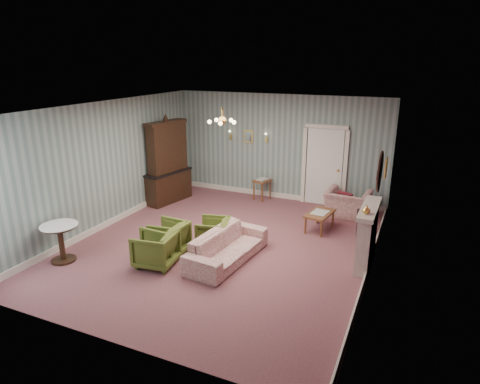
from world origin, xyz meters
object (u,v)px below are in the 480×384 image
at_px(pedestal_table, 61,243).
at_px(olive_chair_b, 166,237).
at_px(olive_chair_c, 213,231).
at_px(side_table_black, 365,224).
at_px(wingback_chair, 348,199).
at_px(dresser, 167,160).
at_px(fireplace, 367,235).
at_px(sofa_chintz, 227,242).
at_px(olive_chair_a, 156,247).
at_px(coffee_table, 319,221).

bearing_deg(pedestal_table, olive_chair_b, 31.64).
bearing_deg(olive_chair_c, side_table_black, 109.61).
relative_size(olive_chair_b, side_table_black, 1.38).
height_order(wingback_chair, side_table_black, wingback_chair).
xyz_separation_m(wingback_chair, dresser, (-4.74, -0.81, 0.73)).
distance_m(dresser, fireplace, 5.76).
relative_size(side_table_black, pedestal_table, 0.72).
xyz_separation_m(sofa_chintz, fireplace, (2.49, 0.98, 0.19)).
bearing_deg(olive_chair_c, wingback_chair, 128.10).
bearing_deg(olive_chair_a, olive_chair_c, 145.69).
bearing_deg(dresser, olive_chair_c, -28.55).
height_order(dresser, coffee_table, dresser).
height_order(olive_chair_b, dresser, dresser).
relative_size(sofa_chintz, fireplace, 1.44).
relative_size(wingback_chair, side_table_black, 1.88).
relative_size(sofa_chintz, side_table_black, 3.66).
bearing_deg(sofa_chintz, wingback_chair, -21.12).
height_order(olive_chair_c, fireplace, fireplace).
bearing_deg(fireplace, dresser, 164.05).
relative_size(olive_chair_a, side_table_black, 1.35).
xyz_separation_m(olive_chair_b, side_table_black, (3.51, 2.62, -0.11)).
distance_m(fireplace, side_table_black, 1.41).
bearing_deg(fireplace, olive_chair_c, -170.40).
bearing_deg(olive_chair_c, olive_chair_b, -55.69).
bearing_deg(olive_chair_a, wingback_chair, 137.43).
relative_size(olive_chair_c, wingback_chair, 0.64).
bearing_deg(olive_chair_c, pedestal_table, -66.66).
xyz_separation_m(olive_chair_b, pedestal_table, (-1.71, -1.05, 0.00)).
distance_m(olive_chair_a, wingback_chair, 5.02).
height_order(side_table_black, pedestal_table, pedestal_table).
distance_m(olive_chair_c, wingback_chair, 3.69).
bearing_deg(coffee_table, olive_chair_c, -136.40).
xyz_separation_m(sofa_chintz, wingback_chair, (1.73, 3.37, 0.06)).
xyz_separation_m(wingback_chair, pedestal_table, (-4.66, -4.71, -0.07)).
height_order(sofa_chintz, dresser, dresser).
bearing_deg(side_table_black, wingback_chair, 118.40).
bearing_deg(dresser, wingback_chair, 21.46).
height_order(olive_chair_c, side_table_black, olive_chair_c).
relative_size(wingback_chair, coffee_table, 1.22).
relative_size(dresser, coffee_table, 2.77).
bearing_deg(olive_chair_b, wingback_chair, 144.43).
distance_m(sofa_chintz, wingback_chair, 3.79).
height_order(sofa_chintz, fireplace, fireplace).
xyz_separation_m(olive_chair_b, sofa_chintz, (1.23, 0.29, 0.01)).
relative_size(olive_chair_c, fireplace, 0.48).
height_order(sofa_chintz, side_table_black, sofa_chintz).
height_order(fireplace, coffee_table, fireplace).
distance_m(olive_chair_a, pedestal_table, 1.87).
distance_m(olive_chair_b, wingback_chair, 4.70).
height_order(dresser, pedestal_table, dresser).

